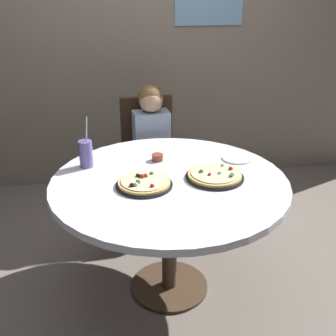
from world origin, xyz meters
The scene contains 10 objects.
ground_plane centered at (0.00, 0.00, 0.00)m, with size 8.00×8.00×0.00m, color slate.
wall_with_window centered at (0.00, 1.67, 1.45)m, with size 5.20×0.14×2.90m.
dining_table centered at (0.00, 0.00, 0.66)m, with size 1.33×1.33×0.75m.
chair_wooden centered at (-0.01, 0.95, 0.53)m, with size 0.43×0.43×0.95m.
diner_child centered at (0.01, 0.77, 0.48)m, with size 0.28×0.42×1.08m.
pizza_veggie centered at (-0.15, -0.05, 0.77)m, with size 0.31×0.31×0.05m.
pizza_cheese centered at (0.26, -0.02, 0.77)m, with size 0.33×0.33×0.05m.
soda_cup centered at (-0.46, 0.26, 0.83)m, with size 0.08×0.08×0.31m.
sauce_bowl centered at (-0.03, 0.28, 0.77)m, with size 0.07×0.07×0.04m, color brown.
plate_small centered at (0.46, 0.22, 0.76)m, with size 0.18×0.18×0.01m, color white.
Camera 1 is at (-0.34, -2.10, 1.79)m, focal length 45.56 mm.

